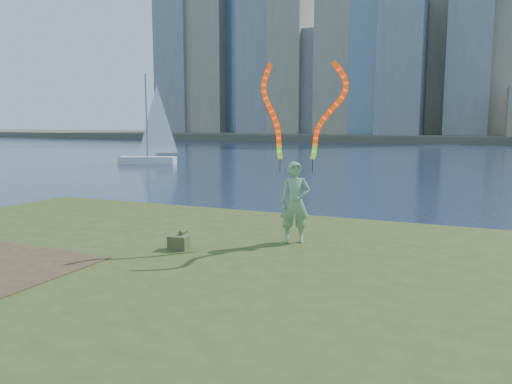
% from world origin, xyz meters
% --- Properties ---
extents(ground, '(320.00, 320.00, 0.00)m').
position_xyz_m(ground, '(0.00, 0.00, 0.00)').
color(ground, '#1B2843').
rests_on(ground, ground).
extents(grassy_knoll, '(20.00, 18.00, 0.80)m').
position_xyz_m(grassy_knoll, '(0.00, -2.30, 0.34)').
color(grassy_knoll, '#3A4A1A').
rests_on(grassy_knoll, ground).
extents(far_shore, '(320.00, 40.00, 1.20)m').
position_xyz_m(far_shore, '(0.00, 95.00, 0.60)').
color(far_shore, brown).
rests_on(far_shore, ground).
extents(woman_with_ribbons, '(1.95, 0.82, 4.10)m').
position_xyz_m(woman_with_ribbons, '(2.16, 0.88, 2.20)').
color(woman_with_ribbons, '#146618').
rests_on(woman_with_ribbons, grassy_knoll).
extents(canvas_bag, '(0.41, 0.47, 0.37)m').
position_xyz_m(canvas_bag, '(0.22, -0.66, 0.95)').
color(canvas_bag, '#4B4C2A').
rests_on(canvas_bag, grassy_knoll).
extents(sailboat, '(4.78, 2.87, 7.28)m').
position_xyz_m(sailboat, '(-18.61, 24.91, 1.25)').
color(sailboat, white).
rests_on(sailboat, ground).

